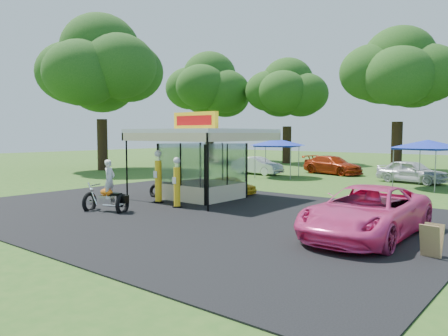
{
  "coord_description": "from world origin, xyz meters",
  "views": [
    {
      "loc": [
        11.99,
        -10.67,
        3.17
      ],
      "look_at": [
        0.13,
        4.0,
        1.68
      ],
      "focal_mm": 35.0,
      "sensor_mm": 36.0,
      "label": 1
    }
  ],
  "objects_px": {
    "motorcycle": "(108,191)",
    "gas_pump_right": "(177,184)",
    "gas_pump_left": "(158,178)",
    "bg_car_a": "(257,166)",
    "pink_sedan": "(367,212)",
    "bg_car_b": "(333,165)",
    "bg_car_c": "(412,172)",
    "tent_west": "(278,142)",
    "tent_east": "(428,144)",
    "gas_station_kiosk": "(203,162)",
    "kiosk_car": "(231,185)",
    "a_frame_sign": "(431,241)"
  },
  "relations": [
    {
      "from": "motorcycle",
      "to": "kiosk_car",
      "type": "height_order",
      "value": "motorcycle"
    },
    {
      "from": "a_frame_sign",
      "to": "tent_east",
      "type": "xyz_separation_m",
      "value": [
        -3.91,
        15.09,
        2.11
      ]
    },
    {
      "from": "gas_pump_right",
      "to": "pink_sedan",
      "type": "distance_m",
      "value": 8.24
    },
    {
      "from": "gas_pump_right",
      "to": "pink_sedan",
      "type": "relative_size",
      "value": 0.39
    },
    {
      "from": "gas_pump_left",
      "to": "motorcycle",
      "type": "height_order",
      "value": "gas_pump_left"
    },
    {
      "from": "tent_west",
      "to": "tent_east",
      "type": "height_order",
      "value": "tent_east"
    },
    {
      "from": "a_frame_sign",
      "to": "tent_west",
      "type": "distance_m",
      "value": 20.9
    },
    {
      "from": "gas_station_kiosk",
      "to": "gas_pump_right",
      "type": "bearing_deg",
      "value": -71.36
    },
    {
      "from": "bg_car_b",
      "to": "bg_car_c",
      "type": "height_order",
      "value": "bg_car_c"
    },
    {
      "from": "gas_pump_left",
      "to": "bg_car_c",
      "type": "xyz_separation_m",
      "value": [
        6.54,
        15.83,
        -0.42
      ]
    },
    {
      "from": "motorcycle",
      "to": "gas_pump_right",
      "type": "bearing_deg",
      "value": 39.37
    },
    {
      "from": "gas_pump_right",
      "to": "a_frame_sign",
      "type": "relative_size",
      "value": 2.48
    },
    {
      "from": "a_frame_sign",
      "to": "pink_sedan",
      "type": "distance_m",
      "value": 2.45
    },
    {
      "from": "gas_pump_right",
      "to": "motorcycle",
      "type": "height_order",
      "value": "gas_pump_right"
    },
    {
      "from": "bg_car_c",
      "to": "gas_pump_right",
      "type": "bearing_deg",
      "value": 174.36
    },
    {
      "from": "gas_pump_left",
      "to": "tent_west",
      "type": "xyz_separation_m",
      "value": [
        -2.16,
        13.6,
        1.36
      ]
    },
    {
      "from": "kiosk_car",
      "to": "bg_car_b",
      "type": "xyz_separation_m",
      "value": [
        -0.74,
        13.84,
        0.24
      ]
    },
    {
      "from": "bg_car_b",
      "to": "bg_car_c",
      "type": "distance_m",
      "value": 7.02
    },
    {
      "from": "gas_station_kiosk",
      "to": "bg_car_a",
      "type": "relative_size",
      "value": 1.31
    },
    {
      "from": "gas_station_kiosk",
      "to": "tent_east",
      "type": "relative_size",
      "value": 1.34
    },
    {
      "from": "kiosk_car",
      "to": "pink_sedan",
      "type": "relative_size",
      "value": 0.5
    },
    {
      "from": "gas_station_kiosk",
      "to": "a_frame_sign",
      "type": "distance_m",
      "value": 11.98
    },
    {
      "from": "pink_sedan",
      "to": "tent_east",
      "type": "xyz_separation_m",
      "value": [
        -1.78,
        13.92,
        1.77
      ]
    },
    {
      "from": "kiosk_car",
      "to": "bg_car_b",
      "type": "bearing_deg",
      "value": 3.08
    },
    {
      "from": "tent_west",
      "to": "tent_east",
      "type": "bearing_deg",
      "value": -1.03
    },
    {
      "from": "gas_station_kiosk",
      "to": "gas_pump_right",
      "type": "distance_m",
      "value": 2.87
    },
    {
      "from": "gas_pump_left",
      "to": "bg_car_c",
      "type": "height_order",
      "value": "gas_pump_left"
    },
    {
      "from": "gas_station_kiosk",
      "to": "motorcycle",
      "type": "bearing_deg",
      "value": -96.52
    },
    {
      "from": "motorcycle",
      "to": "kiosk_car",
      "type": "bearing_deg",
      "value": 65.96
    },
    {
      "from": "bg_car_c",
      "to": "tent_west",
      "type": "distance_m",
      "value": 9.17
    },
    {
      "from": "gas_station_kiosk",
      "to": "bg_car_b",
      "type": "height_order",
      "value": "gas_station_kiosk"
    },
    {
      "from": "bg_car_a",
      "to": "tent_east",
      "type": "bearing_deg",
      "value": -93.33
    },
    {
      "from": "a_frame_sign",
      "to": "gas_pump_right",
      "type": "bearing_deg",
      "value": 179.09
    },
    {
      "from": "gas_station_kiosk",
      "to": "gas_pump_left",
      "type": "relative_size",
      "value": 2.23
    },
    {
      "from": "bg_car_b",
      "to": "gas_pump_left",
      "type": "bearing_deg",
      "value": -165.88
    },
    {
      "from": "gas_pump_left",
      "to": "bg_car_b",
      "type": "height_order",
      "value": "gas_pump_left"
    },
    {
      "from": "bg_car_a",
      "to": "bg_car_c",
      "type": "relative_size",
      "value": 0.95
    },
    {
      "from": "motorcycle",
      "to": "tent_east",
      "type": "bearing_deg",
      "value": 44.53
    },
    {
      "from": "gas_station_kiosk",
      "to": "tent_east",
      "type": "bearing_deg",
      "value": 56.73
    },
    {
      "from": "motorcycle",
      "to": "bg_car_b",
      "type": "relative_size",
      "value": 0.45
    },
    {
      "from": "kiosk_car",
      "to": "bg_car_a",
      "type": "height_order",
      "value": "bg_car_a"
    },
    {
      "from": "gas_pump_left",
      "to": "tent_east",
      "type": "relative_size",
      "value": 0.6
    },
    {
      "from": "motorcycle",
      "to": "tent_west",
      "type": "xyz_separation_m",
      "value": [
        -2.3,
        16.43,
        1.67
      ]
    },
    {
      "from": "motorcycle",
      "to": "pink_sedan",
      "type": "relative_size",
      "value": 0.39
    },
    {
      "from": "gas_pump_left",
      "to": "bg_car_a",
      "type": "xyz_separation_m",
      "value": [
        -4.57,
        14.54,
        -0.48
      ]
    },
    {
      "from": "bg_car_a",
      "to": "tent_west",
      "type": "height_order",
      "value": "tent_west"
    },
    {
      "from": "gas_pump_left",
      "to": "pink_sedan",
      "type": "relative_size",
      "value": 0.43
    },
    {
      "from": "gas_pump_left",
      "to": "bg_car_a",
      "type": "height_order",
      "value": "gas_pump_left"
    },
    {
      "from": "bg_car_a",
      "to": "tent_east",
      "type": "height_order",
      "value": "tent_east"
    },
    {
      "from": "kiosk_car",
      "to": "tent_east",
      "type": "bearing_deg",
      "value": -39.25
    }
  ]
}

